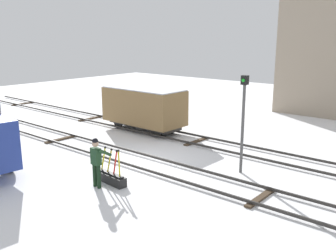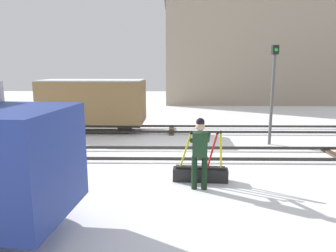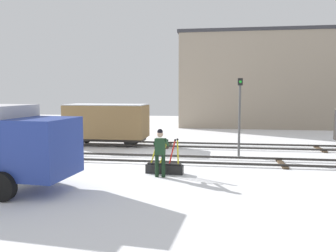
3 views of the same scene
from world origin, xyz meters
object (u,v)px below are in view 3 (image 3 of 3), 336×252
at_px(switch_lever_frame, 165,167).
at_px(signal_post, 240,109).
at_px(rail_worker, 160,149).
at_px(freight_car_near_switch, 107,122).

xyz_separation_m(switch_lever_frame, signal_post, (3.22, 4.20, 2.18)).
xyz_separation_m(switch_lever_frame, rail_worker, (-0.09, -0.56, 0.83)).
xyz_separation_m(rail_worker, freight_car_near_switch, (-4.57, 7.29, 0.37)).
bearing_deg(rail_worker, freight_car_near_switch, 126.41).
distance_m(switch_lever_frame, rail_worker, 1.01).
bearing_deg(switch_lever_frame, freight_car_near_switch, 129.02).
distance_m(switch_lever_frame, freight_car_near_switch, 8.27).
bearing_deg(freight_car_near_switch, rail_worker, -57.04).
relative_size(signal_post, freight_car_near_switch, 0.80).
height_order(switch_lever_frame, rail_worker, rail_worker).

